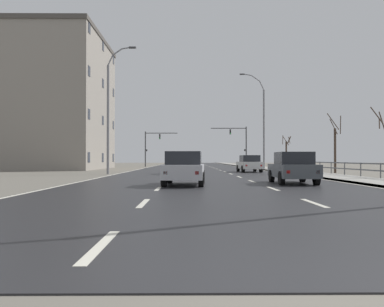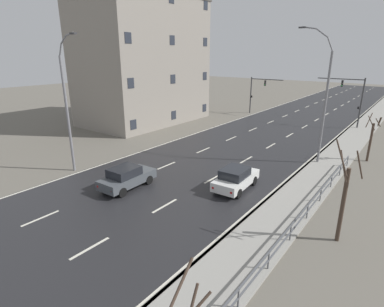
# 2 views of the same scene
# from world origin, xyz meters

# --- Properties ---
(ground_plane) EXTENTS (160.00, 160.00, 0.12)m
(ground_plane) POSITION_xyz_m (0.00, 48.00, -0.06)
(ground_plane) COLOR #666056
(road_asphalt_strip) EXTENTS (14.00, 120.00, 0.03)m
(road_asphalt_strip) POSITION_xyz_m (0.00, 60.00, 0.01)
(road_asphalt_strip) COLOR #232326
(road_asphalt_strip) RESTS_ON ground
(sidewalk_right) EXTENTS (3.00, 120.00, 0.12)m
(sidewalk_right) POSITION_xyz_m (8.43, 60.00, 0.06)
(sidewalk_right) COLOR gray
(sidewalk_right) RESTS_ON ground
(guardrail) EXTENTS (0.07, 37.28, 1.00)m
(guardrail) POSITION_xyz_m (9.85, 24.63, 0.71)
(guardrail) COLOR #515459
(guardrail) RESTS_ON ground
(street_lamp_midground) EXTENTS (2.88, 0.24, 11.09)m
(street_lamp_midground) POSITION_xyz_m (7.40, 42.81, 5.39)
(street_lamp_midground) COLOR slate
(street_lamp_midground) RESTS_ON ground
(street_lamp_left_bank) EXTENTS (2.36, 0.24, 10.37)m
(street_lamp_left_bank) POSITION_xyz_m (-7.46, 29.16, 5.09)
(street_lamp_left_bank) COLOR slate
(street_lamp_left_bank) RESTS_ON ground
(traffic_signal_right) EXTENTS (5.59, 0.36, 6.24)m
(traffic_signal_right) POSITION_xyz_m (6.87, 59.09, 4.14)
(traffic_signal_right) COLOR #38383A
(traffic_signal_right) RESTS_ON ground
(traffic_signal_left) EXTENTS (5.17, 0.36, 5.58)m
(traffic_signal_left) POSITION_xyz_m (-6.92, 60.72, 3.71)
(traffic_signal_left) COLOR #38383A
(traffic_signal_left) RESTS_ON ground
(car_far_right) EXTENTS (2.01, 4.19, 1.57)m
(car_far_right) POSITION_xyz_m (4.56, 33.87, 0.80)
(car_far_right) COLOR silver
(car_far_right) RESTS_ON ground
(car_near_right) EXTENTS (1.92, 4.14, 1.57)m
(car_near_right) POSITION_xyz_m (4.06, 16.31, 0.80)
(car_near_right) COLOR #474C51
(car_near_right) RESTS_ON ground
(car_mid_centre) EXTENTS (1.95, 4.16, 1.57)m
(car_mid_centre) POSITION_xyz_m (-1.59, 29.45, 0.80)
(car_mid_centre) COLOR #474C51
(car_mid_centre) RESTS_ON ground
(car_far_left) EXTENTS (2.02, 4.19, 1.57)m
(car_far_left) POSITION_xyz_m (-1.29, 15.17, 0.80)
(car_far_left) COLOR #B7B7BC
(car_far_left) RESTS_ON ground
(brick_building) EXTENTS (10.44, 16.73, 16.22)m
(brick_building) POSITION_xyz_m (-16.75, 46.31, 8.12)
(brick_building) COLOR gray
(brick_building) RESTS_ON ground
(bare_tree_mid) EXTENTS (1.35, 1.07, 5.22)m
(bare_tree_mid) POSITION_xyz_m (11.70, 31.50, 2.26)
(bare_tree_mid) COLOR #423328
(bare_tree_mid) RESTS_ON ground
(bare_tree_far) EXTENTS (1.10, 1.13, 4.18)m
(bare_tree_far) POSITION_xyz_m (10.95, 45.95, 2.02)
(bare_tree_far) COLOR #423328
(bare_tree_far) RESTS_ON ground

